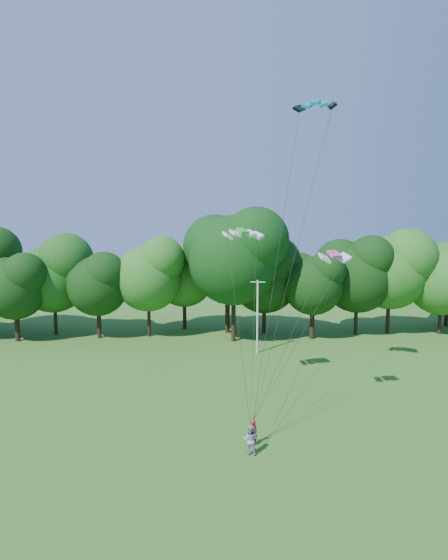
{
  "coord_description": "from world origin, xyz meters",
  "views": [
    {
      "loc": [
        0.4,
        -14.5,
        12.33
      ],
      "look_at": [
        1.11,
        13.0,
        9.11
      ],
      "focal_mm": 28.0,
      "sensor_mm": 36.0,
      "label": 1
    }
  ],
  "objects": [
    {
      "name": "kite_flyer_left",
      "position": [
        2.65,
        9.17,
        0.76
      ],
      "size": [
        0.65,
        0.52,
        1.53
      ],
      "primitive_type": "imported",
      "rotation": [
        0.0,
        0.0,
        3.46
      ],
      "color": "#B11618",
      "rests_on": "ground"
    },
    {
      "name": "kite_teal",
      "position": [
        7.31,
        15.66,
        20.76
      ],
      "size": [
        2.94,
        2.03,
        0.65
      ],
      "rotation": [
        0.0,
        0.0,
        -0.35
      ],
      "color": "#04828F",
      "rests_on": "ground"
    },
    {
      "name": "kite_pink",
      "position": [
        8.22,
        13.38,
        10.72
      ],
      "size": [
        2.18,
        1.36,
        0.48
      ],
      "rotation": [
        0.0,
        0.0,
        0.21
      ],
      "color": "#CC3894",
      "rests_on": "ground"
    },
    {
      "name": "kite_flyer_right",
      "position": [
        2.44,
        8.23,
        0.82
      ],
      "size": [
        0.94,
        0.81,
        1.65
      ],
      "primitive_type": "imported",
      "rotation": [
        0.0,
        0.0,
        2.88
      ],
      "color": "#99A8D4",
      "rests_on": "ground"
    },
    {
      "name": "utility_pole",
      "position": [
        4.81,
        27.96,
        3.79
      ],
      "size": [
        1.45,
        0.41,
        7.33
      ],
      "rotation": [
        0.0,
        0.0,
        -0.23
      ],
      "color": "silver",
      "rests_on": "ground"
    },
    {
      "name": "tree_back_center",
      "position": [
        2.66,
        32.63,
        9.78
      ],
      "size": [
        10.77,
        10.77,
        15.66
      ],
      "color": "#2E2212",
      "rests_on": "ground"
    },
    {
      "name": "kite_green",
      "position": [
        2.55,
        17.4,
        12.19
      ],
      "size": [
        3.13,
        2.14,
        0.49
      ],
      "rotation": [
        0.0,
        0.0,
        0.32
      ],
      "color": "green",
      "rests_on": "ground"
    }
  ]
}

